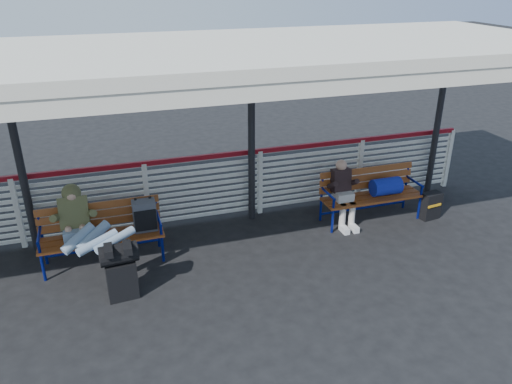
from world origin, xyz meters
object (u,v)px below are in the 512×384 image
object	(u,v)px
bench_left	(116,224)
suitcase_side	(431,206)
traveler_man	(90,232)
luggage_stack	(121,269)
bench_right	(377,188)
companion_person	(343,193)

from	to	relation	value
bench_left	suitcase_side	size ratio (longest dim) A/B	3.67
traveler_man	suitcase_side	bearing A→B (deg)	0.40
luggage_stack	suitcase_side	bearing A→B (deg)	3.20
bench_left	bench_right	bearing A→B (deg)	0.15
bench_left	bench_right	world-z (taller)	bench_left
luggage_stack	suitcase_side	world-z (taller)	luggage_stack
companion_person	suitcase_side	distance (m)	1.66
luggage_stack	companion_person	size ratio (longest dim) A/B	0.72
traveler_man	suitcase_side	xyz separation A→B (m)	(5.75, 0.04, -0.46)
luggage_stack	companion_person	xyz separation A→B (m)	(3.81, 1.02, 0.15)
traveler_man	suitcase_side	size ratio (longest dim) A/B	3.33
bench_left	companion_person	distance (m)	3.78
traveler_man	bench_left	bearing A→B (deg)	42.79
suitcase_side	bench_left	bearing A→B (deg)	168.06
luggage_stack	bench_left	xyz separation A→B (m)	(0.02, 1.03, 0.16)
bench_right	traveler_man	world-z (taller)	traveler_man
bench_left	suitcase_side	world-z (taller)	bench_left
luggage_stack	bench_right	world-z (taller)	bench_right
bench_left	suitcase_side	bearing A→B (deg)	-3.21
traveler_man	companion_person	world-z (taller)	traveler_man
bench_right	companion_person	distance (m)	0.66
bench_right	companion_person	xyz separation A→B (m)	(-0.66, -0.02, 0.02)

